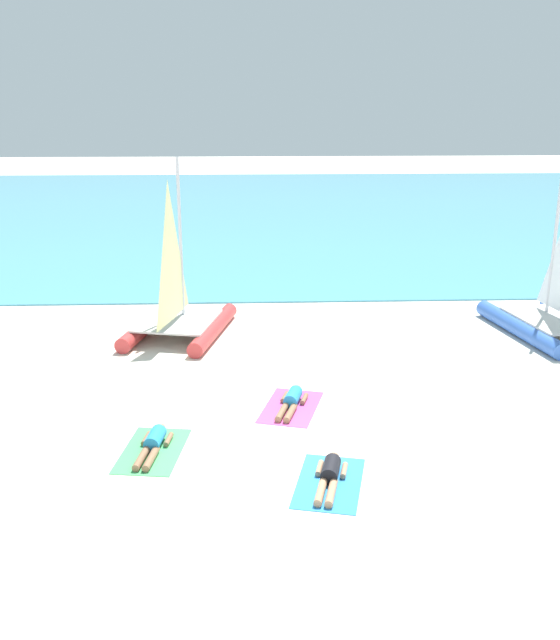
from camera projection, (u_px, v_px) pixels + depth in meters
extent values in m
plane|color=silver|center=(273.00, 306.00, 22.95)|extent=(120.00, 120.00, 0.00)
cube|color=#4C9EB7|center=(261.00, 210.00, 42.37)|extent=(120.00, 40.00, 0.05)
cylinder|color=#CC3838|center=(147.00, 325.00, 20.36)|extent=(1.23, 3.74, 0.43)
cylinder|color=#CC3838|center=(214.00, 329.00, 20.03)|extent=(1.23, 3.74, 0.43)
cube|color=silver|center=(178.00, 321.00, 19.96)|extent=(2.43, 2.76, 0.05)
cylinder|color=silver|center=(180.00, 239.00, 19.80)|extent=(0.09, 0.09, 4.44)
pyramid|color=#EAEA99|center=(170.00, 250.00, 19.02)|extent=(0.48, 1.92, 3.73)
cylinder|color=blue|center=(519.00, 328.00, 20.04)|extent=(1.20, 4.12, 0.47)
cube|color=silver|center=(558.00, 318.00, 20.01)|extent=(2.59, 2.97, 0.06)
cylinder|color=silver|center=(556.00, 229.00, 19.84)|extent=(0.10, 0.10, 4.89)
cube|color=#4CB266|center=(153.00, 451.00, 13.58)|extent=(1.34, 2.03, 0.01)
cylinder|color=#268CCC|center=(155.00, 438.00, 13.73)|extent=(0.38, 0.65, 0.30)
sphere|color=#8C6647|center=(160.00, 429.00, 14.11)|extent=(0.22, 0.22, 0.22)
cylinder|color=#8C6647|center=(141.00, 458.00, 13.14)|extent=(0.24, 0.79, 0.14)
cylinder|color=#8C6647|center=(151.00, 459.00, 13.12)|extent=(0.24, 0.79, 0.14)
cylinder|color=#8C6647|center=(146.00, 438.00, 13.92)|extent=(0.16, 0.46, 0.10)
cylinder|color=#8C6647|center=(169.00, 439.00, 13.88)|extent=(0.16, 0.46, 0.10)
cube|color=#D84C99|center=(291.00, 407.00, 15.48)|extent=(1.58, 2.13, 0.01)
cylinder|color=#268CCC|center=(293.00, 397.00, 15.62)|extent=(0.46, 0.68, 0.30)
sphere|color=#8C6647|center=(297.00, 390.00, 16.00)|extent=(0.22, 0.22, 0.22)
cylinder|color=#8C6647|center=(282.00, 412.00, 15.06)|extent=(0.35, 0.79, 0.14)
cylinder|color=#8C6647|center=(290.00, 413.00, 15.02)|extent=(0.35, 0.79, 0.14)
cylinder|color=#8C6647|center=(285.00, 397.00, 15.84)|extent=(0.22, 0.46, 0.10)
cylinder|color=#8C6647|center=(304.00, 399.00, 15.75)|extent=(0.22, 0.46, 0.10)
cube|color=#338CD8|center=(329.00, 483.00, 12.46)|extent=(1.51, 2.10, 0.01)
cylinder|color=black|center=(331.00, 469.00, 12.60)|extent=(0.43, 0.67, 0.30)
sphere|color=tan|center=(334.00, 458.00, 12.98)|extent=(0.22, 0.22, 0.22)
cylinder|color=tan|center=(321.00, 492.00, 12.03)|extent=(0.31, 0.79, 0.14)
cylinder|color=tan|center=(331.00, 493.00, 12.00)|extent=(0.31, 0.79, 0.14)
cylinder|color=tan|center=(320.00, 468.00, 12.81)|extent=(0.20, 0.46, 0.10)
cylinder|color=tan|center=(344.00, 470.00, 12.73)|extent=(0.20, 0.46, 0.10)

